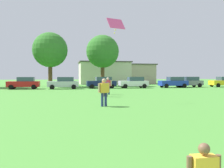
{
  "coord_description": "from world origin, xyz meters",
  "views": [
    {
      "loc": [
        -0.78,
        -0.2,
        1.96
      ],
      "look_at": [
        1.31,
        10.92,
        1.54
      ],
      "focal_mm": 39.73,
      "sensor_mm": 36.0,
      "label": 1
    }
  ],
  "objects_px": {
    "tree_far_right": "(103,52)",
    "parked_car_silver_1": "(64,83)",
    "parked_car_yellow_6": "(223,82)",
    "kite": "(116,24)",
    "bystander_midfield": "(105,86)",
    "tree_right": "(50,50)",
    "bystander_near_trees": "(108,84)",
    "parked_car_white_3": "(134,82)",
    "parked_car_red_0": "(24,83)",
    "parked_car_blue_4": "(174,82)",
    "parked_car_gray_5": "(189,82)",
    "adult_bystander": "(104,90)",
    "parked_car_navy_2": "(102,82)"
  },
  "relations": [
    {
      "from": "adult_bystander",
      "to": "parked_car_silver_1",
      "type": "distance_m",
      "value": 20.43
    },
    {
      "from": "adult_bystander",
      "to": "parked_car_silver_1",
      "type": "relative_size",
      "value": 0.4
    },
    {
      "from": "kite",
      "to": "parked_car_yellow_6",
      "type": "bearing_deg",
      "value": 40.43
    },
    {
      "from": "kite",
      "to": "parked_car_yellow_6",
      "type": "distance_m",
      "value": 29.24
    },
    {
      "from": "kite",
      "to": "tree_right",
      "type": "xyz_separation_m",
      "value": [
        -6.16,
        24.76,
        0.44
      ]
    },
    {
      "from": "bystander_midfield",
      "to": "parked_car_red_0",
      "type": "height_order",
      "value": "parked_car_red_0"
    },
    {
      "from": "adult_bystander",
      "to": "bystander_midfield",
      "type": "height_order",
      "value": "adult_bystander"
    },
    {
      "from": "parked_car_silver_1",
      "to": "parked_car_yellow_6",
      "type": "bearing_deg",
      "value": -177.42
    },
    {
      "from": "bystander_midfield",
      "to": "parked_car_gray_5",
      "type": "xyz_separation_m",
      "value": [
        16.08,
        14.91,
        -0.07
      ]
    },
    {
      "from": "tree_far_right",
      "to": "parked_car_silver_1",
      "type": "bearing_deg",
      "value": -129.56
    },
    {
      "from": "kite",
      "to": "parked_car_blue_4",
      "type": "bearing_deg",
      "value": 54.55
    },
    {
      "from": "parked_car_red_0",
      "to": "parked_car_blue_4",
      "type": "distance_m",
      "value": 22.2
    },
    {
      "from": "adult_bystander",
      "to": "tree_right",
      "type": "bearing_deg",
      "value": -103.62
    },
    {
      "from": "bystander_midfield",
      "to": "kite",
      "type": "bearing_deg",
      "value": -61.21
    },
    {
      "from": "bystander_near_trees",
      "to": "parked_car_navy_2",
      "type": "bearing_deg",
      "value": -66.21
    },
    {
      "from": "parked_car_white_3",
      "to": "bystander_near_trees",
      "type": "bearing_deg",
      "value": 62.86
    },
    {
      "from": "adult_bystander",
      "to": "parked_car_gray_5",
      "type": "bearing_deg",
      "value": -152.14
    },
    {
      "from": "bystander_near_trees",
      "to": "bystander_midfield",
      "type": "distance_m",
      "value": 2.43
    },
    {
      "from": "tree_right",
      "to": "parked_car_blue_4",
      "type": "bearing_deg",
      "value": -19.31
    },
    {
      "from": "parked_car_yellow_6",
      "to": "tree_right",
      "type": "relative_size",
      "value": 0.47
    },
    {
      "from": "parked_car_navy_2",
      "to": "tree_far_right",
      "type": "height_order",
      "value": "tree_far_right"
    },
    {
      "from": "parked_car_silver_1",
      "to": "parked_car_red_0",
      "type": "bearing_deg",
      "value": -6.45
    },
    {
      "from": "adult_bystander",
      "to": "parked_car_yellow_6",
      "type": "bearing_deg",
      "value": -160.99
    },
    {
      "from": "bystander_near_trees",
      "to": "bystander_midfield",
      "type": "height_order",
      "value": "bystander_near_trees"
    },
    {
      "from": "kite",
      "to": "parked_car_red_0",
      "type": "xyz_separation_m",
      "value": [
        -9.32,
        18.15,
        -4.83
      ]
    },
    {
      "from": "parked_car_navy_2",
      "to": "parked_car_gray_5",
      "type": "xyz_separation_m",
      "value": [
        14.32,
        0.61,
        0.0
      ]
    },
    {
      "from": "bystander_midfield",
      "to": "tree_right",
      "type": "xyz_separation_m",
      "value": [
        -6.05,
        20.69,
        5.2
      ]
    },
    {
      "from": "parked_car_white_3",
      "to": "tree_right",
      "type": "height_order",
      "value": "tree_right"
    },
    {
      "from": "parked_car_yellow_6",
      "to": "tree_far_right",
      "type": "bearing_deg",
      "value": -20.25
    },
    {
      "from": "parked_car_gray_5",
      "to": "tree_right",
      "type": "relative_size",
      "value": 0.47
    },
    {
      "from": "parked_car_blue_4",
      "to": "tree_right",
      "type": "distance_m",
      "value": 20.85
    },
    {
      "from": "parked_car_blue_4",
      "to": "tree_far_right",
      "type": "xyz_separation_m",
      "value": [
        -10.02,
        7.65,
        5.27
      ]
    },
    {
      "from": "tree_right",
      "to": "bystander_midfield",
      "type": "bearing_deg",
      "value": -73.71
    },
    {
      "from": "bystander_midfield",
      "to": "parked_car_gray_5",
      "type": "relative_size",
      "value": 0.36
    },
    {
      "from": "bystander_midfield",
      "to": "tree_right",
      "type": "bearing_deg",
      "value": 133.48
    },
    {
      "from": "kite",
      "to": "tree_far_right",
      "type": "distance_m",
      "value": 25.91
    },
    {
      "from": "parked_car_red_0",
      "to": "parked_car_white_3",
      "type": "xyz_separation_m",
      "value": [
        15.81,
        -0.03,
        0.0
      ]
    },
    {
      "from": "kite",
      "to": "parked_car_navy_2",
      "type": "relative_size",
      "value": 0.33
    },
    {
      "from": "parked_car_silver_1",
      "to": "parked_car_yellow_6",
      "type": "relative_size",
      "value": 1.0
    },
    {
      "from": "parked_car_silver_1",
      "to": "tree_far_right",
      "type": "bearing_deg",
      "value": -129.56
    },
    {
      "from": "parked_car_white_3",
      "to": "parked_car_blue_4",
      "type": "distance_m",
      "value": 6.39
    },
    {
      "from": "kite",
      "to": "parked_car_blue_4",
      "type": "distance_m",
      "value": 22.73
    },
    {
      "from": "bystander_midfield",
      "to": "tree_right",
      "type": "height_order",
      "value": "tree_right"
    },
    {
      "from": "adult_bystander",
      "to": "bystander_near_trees",
      "type": "distance_m",
      "value": 9.32
    },
    {
      "from": "bystander_midfield",
      "to": "tree_far_right",
      "type": "distance_m",
      "value": 22.48
    },
    {
      "from": "bystander_near_trees",
      "to": "parked_car_red_0",
      "type": "xyz_separation_m",
      "value": [
        -9.81,
        11.73,
        -0.16
      ]
    },
    {
      "from": "bystander_midfield",
      "to": "parked_car_blue_4",
      "type": "xyz_separation_m",
      "value": [
        12.99,
        14.02,
        -0.07
      ]
    },
    {
      "from": "parked_car_white_3",
      "to": "parked_car_blue_4",
      "type": "height_order",
      "value": "same"
    },
    {
      "from": "tree_far_right",
      "to": "bystander_midfield",
      "type": "bearing_deg",
      "value": -97.81
    },
    {
      "from": "parked_car_white_3",
      "to": "parked_car_blue_4",
      "type": "xyz_separation_m",
      "value": [
        6.39,
        -0.03,
        0.0
      ]
    }
  ]
}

